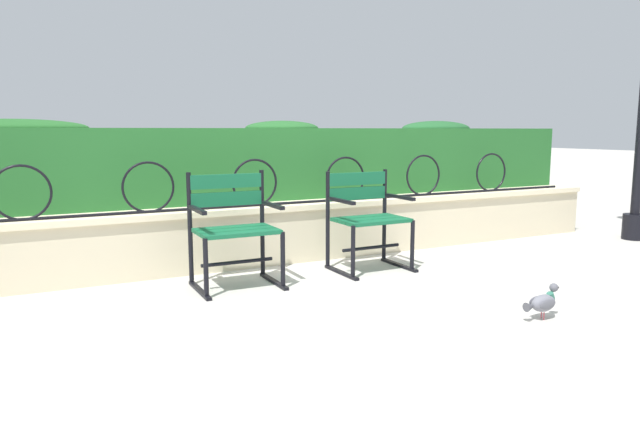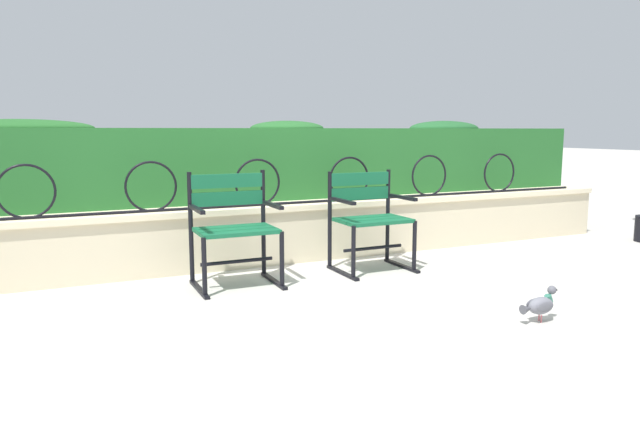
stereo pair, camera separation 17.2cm
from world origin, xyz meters
The scene contains 7 objects.
ground_plane centered at (0.00, 0.00, 0.00)m, with size 60.00×60.00×0.00m, color #BCB7AD.
stone_wall centered at (0.00, 0.94, 0.27)m, with size 7.49×0.41×0.53m.
iron_arch_fence centered at (-0.22, 0.86, 0.72)m, with size 6.95×0.02×0.42m.
hedge_row centered at (0.00, 1.42, 0.90)m, with size 7.34×0.62×0.77m.
park_chair_left centered at (-0.64, 0.32, 0.47)m, with size 0.64×0.53×0.88m.
park_chair_right centered at (0.57, 0.33, 0.46)m, with size 0.64×0.53×0.85m.
pigeon_near_chairs centered at (0.85, -1.37, 0.11)m, with size 0.29×0.11×0.22m.
Camera 2 is at (-1.89, -3.97, 1.20)m, focal length 32.50 mm.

